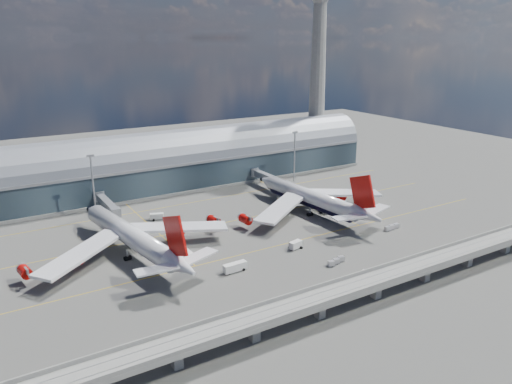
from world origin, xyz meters
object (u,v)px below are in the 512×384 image
service_truck_1 (296,245)px  service_truck_4 (288,187)px  service_truck_2 (235,267)px  cargo_train_1 (378,272)px  airliner_left (133,237)px  service_truck_3 (326,209)px  service_truck_5 (157,216)px  airliner_right (313,199)px  cargo_train_0 (336,261)px  control_tower (318,72)px  floodlight_mast_left (93,184)px  floodlight_mast_right (295,155)px  cargo_train_2 (392,227)px  service_truck_0 (188,255)px

service_truck_1 → service_truck_4: service_truck_1 is taller
service_truck_2 → cargo_train_1: bearing=-126.0°
airliner_left → service_truck_1: 55.16m
service_truck_3 → service_truck_5: 69.77m
airliner_left → airliner_right: bearing=-5.9°
service_truck_4 → cargo_train_0: bearing=-104.8°
control_tower → airliner_right: bearing=-128.3°
floodlight_mast_left → service_truck_4: floodlight_mast_left is taller
service_truck_3 → cargo_train_1: service_truck_3 is taller
floodlight_mast_right → service_truck_1: 86.96m
service_truck_3 → cargo_train_0: (-28.72, -41.14, -0.56)m
control_tower → cargo_train_2: (-42.38, -102.70, -50.76)m
cargo_train_1 → airliner_right: bearing=-38.1°
floodlight_mast_left → cargo_train_2: floodlight_mast_left is taller
airliner_left → cargo_train_2: airliner_left is taller
airliner_right → service_truck_4: size_ratio=15.59×
control_tower → service_truck_2: bearing=-137.1°
control_tower → floodlight_mast_left: (-135.00, -28.00, -38.00)m
airliner_left → service_truck_4: bearing=13.8°
airliner_right → cargo_train_0: bearing=-123.2°
floodlight_mast_left → cargo_train_1: size_ratio=2.35×
service_truck_4 → cargo_train_1: bearing=-98.2°
floodlight_mast_right → service_truck_1: bearing=-125.1°
service_truck_0 → service_truck_5: service_truck_0 is taller
service_truck_4 → service_truck_5: service_truck_5 is taller
service_truck_2 → service_truck_0: bearing=27.1°
control_tower → service_truck_5: control_tower is taller
service_truck_1 → service_truck_4: bearing=-46.1°
service_truck_5 → service_truck_0: bearing=-163.4°
cargo_train_1 → service_truck_2: bearing=35.7°
control_tower → airliner_right: (-56.47, -71.44, -45.65)m
service_truck_5 → cargo_train_0: (35.05, -69.44, -0.44)m
floodlight_mast_left → service_truck_5: bearing=-41.9°
airliner_right → service_truck_2: airliner_right is taller
floodlight_mast_right → service_truck_4: (-11.42, -11.03, -12.34)m
floodlight_mast_right → airliner_right: 49.05m
airliner_right → airliner_left: bearing=177.9°
cargo_train_0 → cargo_train_2: size_ratio=1.02×
cargo_train_1 → control_tower: bearing=-50.9°
service_truck_2 → cargo_train_0: (30.77, -12.15, -0.59)m
control_tower → cargo_train_1: size_ratio=9.42×
floodlight_mast_left → service_truck_1: size_ratio=4.98×
floodlight_mast_left → airliner_left: 47.39m
airliner_right → cargo_train_1: bearing=-112.0°
service_truck_1 → service_truck_3: 41.03m
service_truck_2 → floodlight_mast_right: bearing=-47.9°
service_truck_0 → floodlight_mast_left: bearing=102.0°
control_tower → service_truck_4: (-46.42, -39.03, -50.35)m
service_truck_1 → cargo_train_2: service_truck_1 is taller
service_truck_4 → cargo_train_0: (-33.83, -76.11, -0.41)m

